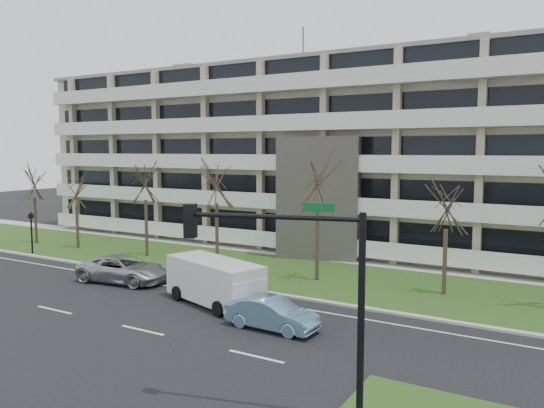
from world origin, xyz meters
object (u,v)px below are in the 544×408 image
Objects in this scene: silver_pickup at (124,269)px; traffic_signal at (298,280)px; white_van at (215,278)px; pedestrian_signal at (31,227)px; blue_sedan at (272,314)px.

silver_pickup is 19.51m from traffic_signal.
pedestrian_signal is at bearing -172.16° from white_van.
pedestrian_signal is at bearing 142.43° from traffic_signal.
traffic_signal reaches higher than pedestrian_signal.
blue_sedan is at bearing -110.21° from silver_pickup.
pedestrian_signal reaches higher than white_van.
traffic_signal is at bearing -39.56° from pedestrian_signal.
blue_sedan is at bearing 110.48° from traffic_signal.
white_van is (7.61, -0.97, 0.58)m from silver_pickup.
blue_sedan is 25.44m from pedestrian_signal.
white_van is at bearing -27.67° from pedestrian_signal.
pedestrian_signal is at bearing 70.82° from silver_pickup.
pedestrian_signal reaches higher than silver_pickup.
blue_sedan is (12.14, -2.84, -0.09)m from silver_pickup.
pedestrian_signal is (-20.25, 3.69, 0.71)m from white_van.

